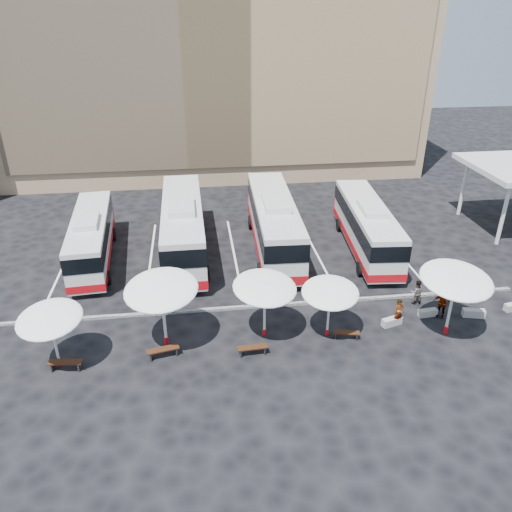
{
  "coord_description": "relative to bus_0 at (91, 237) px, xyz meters",
  "views": [
    {
      "loc": [
        -2.55,
        -24.66,
        16.4
      ],
      "look_at": [
        1.0,
        3.0,
        2.2
      ],
      "focal_mm": 35.0,
      "sensor_mm": 36.0,
      "label": 1
    }
  ],
  "objects": [
    {
      "name": "curb_divider",
      "position": [
        9.94,
        -7.68,
        -1.74
      ],
      "size": [
        34.0,
        0.25,
        0.15
      ],
      "primitive_type": "cube",
      "color": "black",
      "rests_on": "ground"
    },
    {
      "name": "sunshade_3",
      "position": [
        14.16,
        -10.92,
        0.9
      ],
      "size": [
        3.74,
        3.77,
        3.2
      ],
      "rotation": [
        0.0,
        0.0,
        -0.26
      ],
      "color": "silver",
      "rests_on": "ground"
    },
    {
      "name": "passenger_3",
      "position": [
        23.28,
        -8.64,
        -1.01
      ],
      "size": [
        1.1,
        0.71,
        1.62
      ],
      "primitive_type": "imported",
      "rotation": [
        0.0,
        0.0,
        3.26
      ],
      "color": "black",
      "rests_on": "ground"
    },
    {
      "name": "bus_2",
      "position": [
        12.94,
        0.23,
        0.34
      ],
      "size": [
        3.49,
        13.42,
        4.23
      ],
      "rotation": [
        0.0,
        0.0,
        -0.04
      ],
      "color": "silver",
      "rests_on": "ground"
    },
    {
      "name": "bus_3",
      "position": [
        19.63,
        -0.77,
        0.13
      ],
      "size": [
        3.57,
        12.17,
        3.81
      ],
      "rotation": [
        0.0,
        0.0,
        -0.09
      ],
      "color": "silver",
      "rests_on": "ground"
    },
    {
      "name": "wood_bench_1",
      "position": [
        5.26,
        -11.71,
        -1.43
      ],
      "size": [
        1.72,
        0.78,
        0.51
      ],
      "rotation": [
        0.0,
        0.0,
        0.21
      ],
      "color": "black",
      "rests_on": "ground"
    },
    {
      "name": "wood_bench_0",
      "position": [
        0.49,
        -12.13,
        -1.43
      ],
      "size": [
        1.7,
        0.62,
        0.51
      ],
      "rotation": [
        0.0,
        0.0,
        -0.11
      ],
      "color": "black",
      "rests_on": "ground"
    },
    {
      "name": "ground",
      "position": [
        9.94,
        -8.18,
        -1.82
      ],
      "size": [
        120.0,
        120.0,
        0.0
      ],
      "primitive_type": "plane",
      "color": "black",
      "rests_on": "ground"
    },
    {
      "name": "wood_bench_3",
      "position": [
        15.1,
        -11.39,
        -1.48
      ],
      "size": [
        1.47,
        0.68,
        0.44
      ],
      "rotation": [
        0.0,
        0.0,
        -0.22
      ],
      "color": "black",
      "rests_on": "ground"
    },
    {
      "name": "sunshade_4",
      "position": [
        20.73,
        -11.6,
        1.57
      ],
      "size": [
        4.17,
        4.22,
        3.99
      ],
      "rotation": [
        0.0,
        0.0,
        0.1
      ],
      "color": "silver",
      "rests_on": "ground"
    },
    {
      "name": "passenger_1",
      "position": [
        20.32,
        -8.42,
        -1.04
      ],
      "size": [
        0.81,
        0.65,
        1.55
      ],
      "primitive_type": "imported",
      "rotation": [
        0.0,
        0.0,
        3.05
      ],
      "color": "black",
      "rests_on": "ground"
    },
    {
      "name": "passenger_0",
      "position": [
        18.38,
        -10.44,
        -1.0
      ],
      "size": [
        0.69,
        0.56,
        1.64
      ],
      "primitive_type": "imported",
      "rotation": [
        0.0,
        0.0,
        0.32
      ],
      "color": "black",
      "rests_on": "ground"
    },
    {
      "name": "wood_bench_2",
      "position": [
        9.86,
        -12.11,
        -1.45
      ],
      "size": [
        1.6,
        0.52,
        0.48
      ],
      "rotation": [
        0.0,
        0.0,
        0.06
      ],
      "color": "black",
      "rests_on": "ground"
    },
    {
      "name": "sunshade_0",
      "position": [
        0.08,
        -11.75,
        0.99
      ],
      "size": [
        3.73,
        3.76,
        3.3
      ],
      "rotation": [
        0.0,
        0.0,
        -0.2
      ],
      "color": "silver",
      "rests_on": "ground"
    },
    {
      "name": "sunshade_2",
      "position": [
        10.72,
        -10.51,
        1.21
      ],
      "size": [
        4.46,
        4.49,
        3.56
      ],
      "rotation": [
        0.0,
        0.0,
        0.39
      ],
      "color": "silver",
      "rests_on": "ground"
    },
    {
      "name": "conc_bench_2",
      "position": [
        23.1,
        -10.25,
        -1.58
      ],
      "size": [
        1.32,
        0.7,
        0.47
      ],
      "primitive_type": "cube",
      "rotation": [
        0.0,
        0.0,
        -0.23
      ],
      "color": "gray",
      "rests_on": "ground"
    },
    {
      "name": "bus_1",
      "position": [
        6.37,
        0.37,
        0.34
      ],
      "size": [
        3.25,
        13.37,
        4.23
      ],
      "rotation": [
        0.0,
        0.0,
        0.01
      ],
      "color": "silver",
      "rests_on": "ground"
    },
    {
      "name": "passenger_2",
      "position": [
        21.16,
        -10.01,
        -0.92
      ],
      "size": [
        1.12,
        0.95,
        1.8
      ],
      "primitive_type": "imported",
      "rotation": [
        0.0,
        0.0,
        -0.58
      ],
      "color": "black",
      "rests_on": "ground"
    },
    {
      "name": "conc_bench_0",
      "position": [
        18.05,
        -10.46,
        -1.59
      ],
      "size": [
        1.28,
        0.75,
        0.45
      ],
      "primitive_type": "cube",
      "rotation": [
        0.0,
        0.0,
        0.3
      ],
      "color": "gray",
      "rests_on": "ground"
    },
    {
      "name": "bay_lines",
      "position": [
        9.94,
        -0.18,
        -1.81
      ],
      "size": [
        24.15,
        12.0,
        0.01
      ],
      "color": "white",
      "rests_on": "ground"
    },
    {
      "name": "sandstone_building",
      "position": [
        9.94,
        23.69,
        10.81
      ],
      "size": [
        42.0,
        18.25,
        29.6
      ],
      "color": "#A2815E",
      "rests_on": "ground"
    },
    {
      "name": "sunshade_1",
      "position": [
        5.38,
        -10.63,
        1.56
      ],
      "size": [
        4.64,
        4.68,
        3.98
      ],
      "rotation": [
        0.0,
        0.0,
        -0.25
      ],
      "color": "silver",
      "rests_on": "ground"
    },
    {
      "name": "bus_0",
      "position": [
        0.0,
        0.0,
        0.0
      ],
      "size": [
        3.23,
        11.36,
        3.56
      ],
      "rotation": [
        0.0,
        0.0,
        0.08
      ],
      "color": "silver",
      "rests_on": "ground"
    },
    {
      "name": "conc_bench_1",
      "position": [
        20.48,
        -9.84,
        -1.61
      ],
      "size": [
        1.14,
        0.46,
        0.42
      ],
      "primitive_type": "cube",
      "rotation": [
        0.0,
        0.0,
        0.08
      ],
      "color": "gray",
      "rests_on": "ground"
    }
  ]
}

